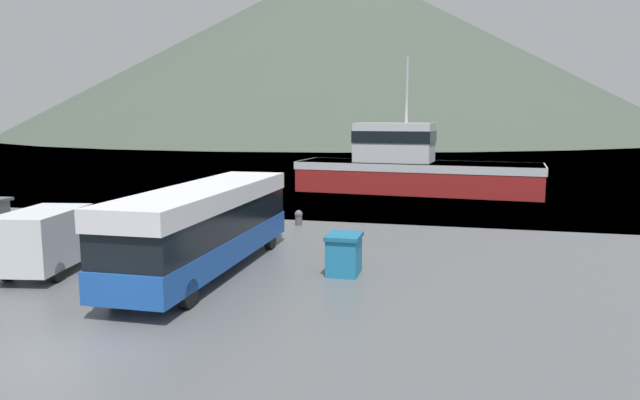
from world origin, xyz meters
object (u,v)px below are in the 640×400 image
at_px(delivery_van, 51,238).
at_px(storage_bin, 344,254).
at_px(small_boat, 398,173).
at_px(fishing_boat, 412,167).
at_px(tour_bus, 207,224).

distance_m(delivery_van, storage_bin, 10.81).
distance_m(storage_bin, small_boat, 34.49).
relative_size(fishing_boat, storage_bin, 12.28).
distance_m(delivery_van, fishing_boat, 28.36).
distance_m(tour_bus, small_boat, 35.43).
bearing_deg(delivery_van, fishing_boat, 57.26).
relative_size(delivery_van, small_boat, 0.85).
bearing_deg(delivery_van, small_boat, 66.56).
xyz_separation_m(fishing_boat, small_boat, (-2.15, 10.52, -1.45)).
xyz_separation_m(tour_bus, fishing_boat, (5.48, 24.74, 0.13)).
bearing_deg(small_boat, storage_bin, -83.70).
xyz_separation_m(delivery_van, fishing_boat, (11.06, 26.10, 0.68)).
distance_m(fishing_boat, storage_bin, 23.96).
distance_m(fishing_boat, small_boat, 10.83).
bearing_deg(storage_bin, delivery_van, -168.39).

